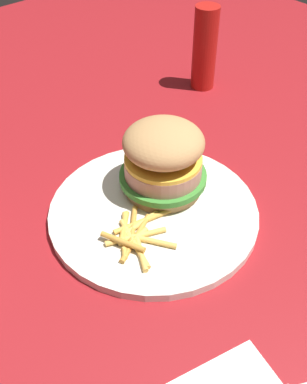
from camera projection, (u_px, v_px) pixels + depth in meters
ground_plane at (146, 200)px, 0.65m from camera, size 1.60×1.60×0.00m
plate at (154, 212)px, 0.62m from camera, size 0.28×0.28×0.01m
sandwich at (163, 159)px, 0.62m from camera, size 0.12×0.12×0.10m
fries_pile at (135, 235)px, 0.58m from camera, size 0.09×0.11×0.01m
ketchup_bottle at (205, 48)px, 0.84m from camera, size 0.04×0.04×0.15m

